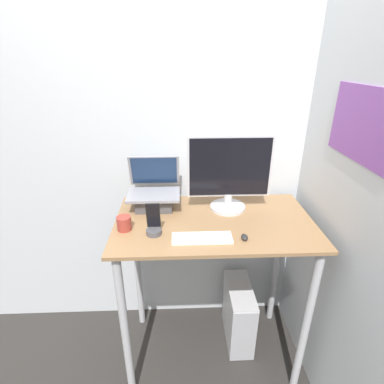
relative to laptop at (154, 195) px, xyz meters
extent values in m
cube|color=silver|center=(0.35, 0.24, 0.15)|extent=(6.00, 0.05, 2.60)
cube|color=silver|center=(1.00, -0.51, 0.15)|extent=(0.05, 6.00, 2.60)
cube|color=purple|center=(0.97, -0.37, 0.50)|extent=(0.01, 0.52, 0.33)
cube|color=#936D47|center=(0.35, -0.18, -0.09)|extent=(1.13, 0.66, 0.02)
cylinder|color=#B7B7BC|center=(-0.16, -0.46, -0.63)|extent=(0.05, 0.05, 1.05)
cylinder|color=#B7B7BC|center=(0.87, -0.46, -0.63)|extent=(0.05, 0.05, 1.05)
cylinder|color=#B7B7BC|center=(-0.16, 0.10, -0.63)|extent=(0.05, 0.05, 1.05)
cylinder|color=#B7B7BC|center=(0.87, 0.10, -0.63)|extent=(0.05, 0.05, 1.05)
cube|color=#4C4C51|center=(0.00, -0.02, -0.04)|extent=(0.22, 0.14, 0.09)
cube|color=gray|center=(0.00, -0.02, 0.01)|extent=(0.31, 0.21, 0.02)
cube|color=gray|center=(0.00, 0.11, 0.12)|extent=(0.31, 0.06, 0.20)
cube|color=navy|center=(0.00, 0.10, 0.12)|extent=(0.28, 0.05, 0.18)
cylinder|color=silver|center=(0.45, -0.04, -0.07)|extent=(0.21, 0.21, 0.02)
cylinder|color=silver|center=(0.45, -0.04, -0.02)|extent=(0.05, 0.05, 0.08)
cube|color=silver|center=(0.45, -0.03, 0.19)|extent=(0.49, 0.01, 0.37)
cube|color=black|center=(0.45, -0.04, 0.19)|extent=(0.47, 0.01, 0.35)
cube|color=white|center=(0.27, -0.37, -0.08)|extent=(0.31, 0.10, 0.01)
cube|color=silver|center=(0.27, -0.37, -0.07)|extent=(0.28, 0.09, 0.00)
ellipsoid|color=#262626|center=(0.49, -0.38, -0.07)|extent=(0.03, 0.06, 0.02)
cylinder|color=#4C4C51|center=(0.02, -0.31, -0.07)|extent=(0.08, 0.08, 0.03)
cube|color=black|center=(0.02, -0.30, 0.02)|extent=(0.07, 0.04, 0.15)
cube|color=black|center=(0.02, -0.30, 0.02)|extent=(0.06, 0.03, 0.14)
cube|color=silver|center=(0.57, -0.07, -0.92)|extent=(0.17, 0.41, 0.46)
cube|color=#ADADB2|center=(0.57, -0.28, -0.92)|extent=(0.16, 0.01, 0.43)
cylinder|color=#9E382D|center=(-0.14, -0.26, -0.04)|extent=(0.08, 0.08, 0.08)
camera|label=1|loc=(0.16, -1.67, 0.78)|focal=28.00mm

